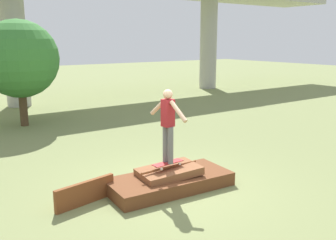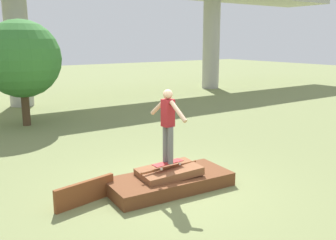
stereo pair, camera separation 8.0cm
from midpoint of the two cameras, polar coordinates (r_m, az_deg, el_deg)
ground_plane at (r=8.29m, az=0.52°, el=-10.37°), size 80.00×80.00×0.00m
scrap_pile at (r=8.22m, az=0.51°, el=-9.16°), size 2.77×1.37×0.51m
scrap_plank_loose at (r=7.66m, az=-12.21°, el=-10.74°), size 1.32×0.33×0.46m
skateboard at (r=8.05m, az=0.29°, el=-6.59°), size 0.73×0.26×0.09m
skater at (r=7.81m, az=0.29°, el=-0.18°), size 0.23×1.16×1.57m
tree_behind_left at (r=14.81m, az=-21.25°, el=8.66°), size 2.84×2.84×3.91m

